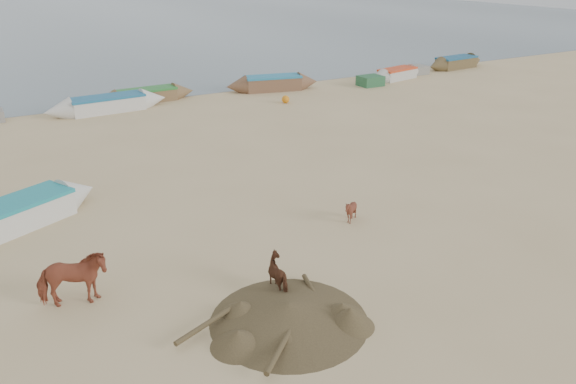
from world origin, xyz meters
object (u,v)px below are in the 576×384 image
object	(u,v)px
calf_right	(282,274)
near_canoe	(18,214)
cow_adult	(72,280)
calf_front	(351,211)

from	to	relation	value
calf_right	near_canoe	xyz separation A→B (m)	(-5.29, 7.14, -0.02)
calf_right	cow_adult	bearing A→B (deg)	45.40
cow_adult	calf_right	distance (m)	4.96
calf_front	near_canoe	size ratio (longest dim) A/B	0.14
cow_adult	calf_front	world-z (taller)	cow_adult
calf_right	near_canoe	size ratio (longest dim) A/B	0.16
near_canoe	calf_right	bearing A→B (deg)	-79.93
calf_right	near_canoe	distance (m)	8.88
calf_front	near_canoe	bearing A→B (deg)	-110.86
calf_front	cow_adult	bearing A→B (deg)	-79.57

